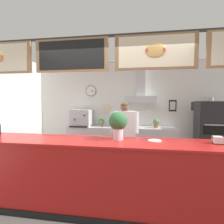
{
  "coord_description": "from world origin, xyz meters",
  "views": [
    {
      "loc": [
        0.51,
        -2.92,
        1.68
      ],
      "look_at": [
        -0.14,
        0.89,
        1.43
      ],
      "focal_mm": 30.09,
      "sensor_mm": 36.0,
      "label": 1
    }
  ],
  "objects_px": {
    "espresso_machine": "(81,118)",
    "potted_thyme": "(156,123)",
    "napkin_holder": "(218,140)",
    "basil_vase": "(118,124)",
    "condiment_plate": "(155,141)",
    "potted_oregano": "(101,122)",
    "shop_worker": "(125,138)",
    "potted_rosemary": "(128,124)",
    "pizza_oven": "(210,133)"
  },
  "relations": [
    {
      "from": "potted_thyme",
      "to": "condiment_plate",
      "type": "height_order",
      "value": "potted_thyme"
    },
    {
      "from": "potted_oregano",
      "to": "napkin_holder",
      "type": "relative_size",
      "value": 1.52
    },
    {
      "from": "potted_oregano",
      "to": "condiment_plate",
      "type": "bearing_deg",
      "value": -61.13
    },
    {
      "from": "potted_thyme",
      "to": "napkin_holder",
      "type": "distance_m",
      "value": 2.64
    },
    {
      "from": "espresso_machine",
      "to": "potted_thyme",
      "type": "xyz_separation_m",
      "value": [
        2.15,
        0.06,
        -0.1
      ]
    },
    {
      "from": "condiment_plate",
      "to": "espresso_machine",
      "type": "bearing_deg",
      "value": 128.67
    },
    {
      "from": "potted_thyme",
      "to": "napkin_holder",
      "type": "xyz_separation_m",
      "value": [
        0.67,
        -2.55,
        0.08
      ]
    },
    {
      "from": "potted_rosemary",
      "to": "potted_thyme",
      "type": "xyz_separation_m",
      "value": [
        0.78,
        0.07,
        0.04
      ]
    },
    {
      "from": "potted_rosemary",
      "to": "espresso_machine",
      "type": "bearing_deg",
      "value": 179.81
    },
    {
      "from": "potted_thyme",
      "to": "pizza_oven",
      "type": "bearing_deg",
      "value": -9.68
    },
    {
      "from": "pizza_oven",
      "to": "condiment_plate",
      "type": "distance_m",
      "value": 2.76
    },
    {
      "from": "pizza_oven",
      "to": "potted_rosemary",
      "type": "xyz_separation_m",
      "value": [
        -2.11,
        0.16,
        0.18
      ]
    },
    {
      "from": "shop_worker",
      "to": "potted_thyme",
      "type": "xyz_separation_m",
      "value": [
        0.75,
        1.3,
        0.19
      ]
    },
    {
      "from": "potted_oregano",
      "to": "espresso_machine",
      "type": "bearing_deg",
      "value": -175.38
    },
    {
      "from": "shop_worker",
      "to": "potted_rosemary",
      "type": "height_order",
      "value": "shop_worker"
    },
    {
      "from": "shop_worker",
      "to": "potted_oregano",
      "type": "relative_size",
      "value": 7.34
    },
    {
      "from": "pizza_oven",
      "to": "shop_worker",
      "type": "relative_size",
      "value": 1.08
    },
    {
      "from": "espresso_machine",
      "to": "basil_vase",
      "type": "relative_size",
      "value": 1.35
    },
    {
      "from": "shop_worker",
      "to": "napkin_holder",
      "type": "height_order",
      "value": "shop_worker"
    },
    {
      "from": "condiment_plate",
      "to": "basil_vase",
      "type": "relative_size",
      "value": 0.47
    },
    {
      "from": "potted_thyme",
      "to": "basil_vase",
      "type": "xyz_separation_m",
      "value": [
        -0.73,
        -2.52,
        0.27
      ]
    },
    {
      "from": "napkin_holder",
      "to": "condiment_plate",
      "type": "bearing_deg",
      "value": 178.49
    },
    {
      "from": "potted_rosemary",
      "to": "condiment_plate",
      "type": "relative_size",
      "value": 0.89
    },
    {
      "from": "shop_worker",
      "to": "napkin_holder",
      "type": "relative_size",
      "value": 11.13
    },
    {
      "from": "espresso_machine",
      "to": "condiment_plate",
      "type": "relative_size",
      "value": 2.89
    },
    {
      "from": "shop_worker",
      "to": "potted_rosemary",
      "type": "distance_m",
      "value": 1.25
    },
    {
      "from": "pizza_oven",
      "to": "condiment_plate",
      "type": "height_order",
      "value": "pizza_oven"
    },
    {
      "from": "pizza_oven",
      "to": "espresso_machine",
      "type": "bearing_deg",
      "value": 177.29
    },
    {
      "from": "napkin_holder",
      "to": "potted_rosemary",
      "type": "bearing_deg",
      "value": 120.33
    },
    {
      "from": "espresso_machine",
      "to": "potted_oregano",
      "type": "relative_size",
      "value": 2.61
    },
    {
      "from": "shop_worker",
      "to": "potted_thyme",
      "type": "relative_size",
      "value": 6.83
    },
    {
      "from": "condiment_plate",
      "to": "basil_vase",
      "type": "xyz_separation_m",
      "value": [
        -0.55,
        0.01,
        0.24
      ]
    },
    {
      "from": "espresso_machine",
      "to": "potted_thyme",
      "type": "bearing_deg",
      "value": 1.62
    },
    {
      "from": "condiment_plate",
      "to": "basil_vase",
      "type": "height_order",
      "value": "basil_vase"
    },
    {
      "from": "shop_worker",
      "to": "condiment_plate",
      "type": "xyz_separation_m",
      "value": [
        0.57,
        -1.23,
        0.22
      ]
    },
    {
      "from": "pizza_oven",
      "to": "potted_oregano",
      "type": "distance_m",
      "value": 2.9
    },
    {
      "from": "napkin_holder",
      "to": "espresso_machine",
      "type": "bearing_deg",
      "value": 138.6
    },
    {
      "from": "condiment_plate",
      "to": "basil_vase",
      "type": "bearing_deg",
      "value": 179.25
    },
    {
      "from": "potted_oregano",
      "to": "basil_vase",
      "type": "height_order",
      "value": "basil_vase"
    },
    {
      "from": "potted_oregano",
      "to": "potted_rosemary",
      "type": "distance_m",
      "value": 0.78
    },
    {
      "from": "shop_worker",
      "to": "condiment_plate",
      "type": "relative_size",
      "value": 8.11
    },
    {
      "from": "potted_thyme",
      "to": "napkin_holder",
      "type": "height_order",
      "value": "napkin_holder"
    },
    {
      "from": "potted_rosemary",
      "to": "basil_vase",
      "type": "relative_size",
      "value": 0.42
    },
    {
      "from": "potted_oregano",
      "to": "potted_rosemary",
      "type": "xyz_separation_m",
      "value": [
        0.78,
        -0.05,
        -0.03
      ]
    },
    {
      "from": "shop_worker",
      "to": "potted_thyme",
      "type": "height_order",
      "value": "shop_worker"
    },
    {
      "from": "pizza_oven",
      "to": "napkin_holder",
      "type": "height_order",
      "value": "pizza_oven"
    },
    {
      "from": "potted_oregano",
      "to": "basil_vase",
      "type": "bearing_deg",
      "value": -71.46
    },
    {
      "from": "potted_oregano",
      "to": "pizza_oven",
      "type": "bearing_deg",
      "value": -4.2
    },
    {
      "from": "pizza_oven",
      "to": "potted_oregano",
      "type": "height_order",
      "value": "pizza_oven"
    },
    {
      "from": "potted_rosemary",
      "to": "basil_vase",
      "type": "xyz_separation_m",
      "value": [
        0.06,
        -2.46,
        0.31
      ]
    }
  ]
}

